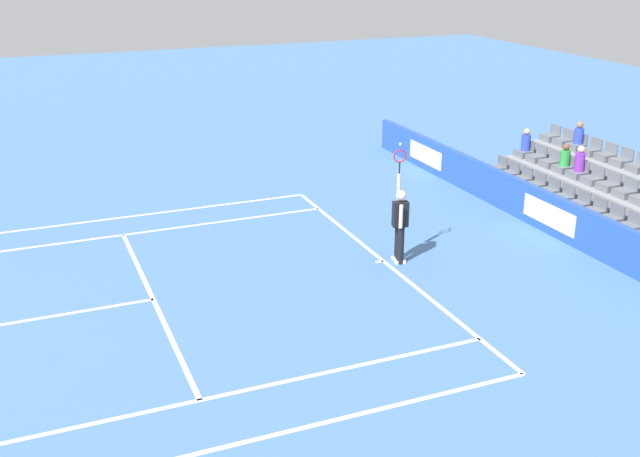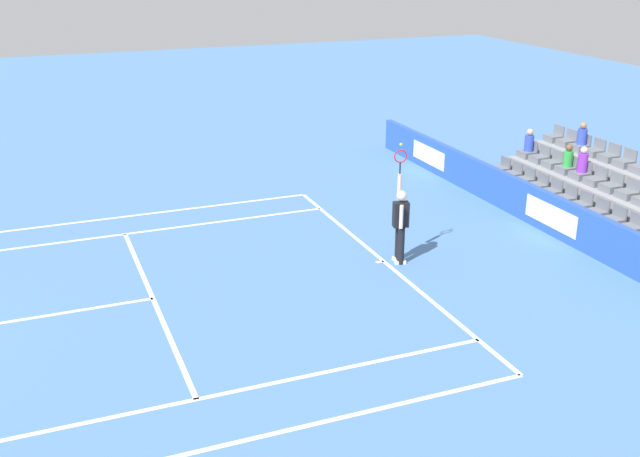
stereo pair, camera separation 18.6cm
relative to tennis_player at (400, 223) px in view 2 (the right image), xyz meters
name	(u,v)px [view 2 (the right image)]	position (x,y,z in m)	size (l,w,h in m)	color
line_baseline	(384,261)	(0.15, 0.33, -0.99)	(10.97, 0.10, 0.01)	white
line_service	(153,298)	(0.15, 5.82, -0.99)	(8.23, 0.10, 0.01)	white
line_singles_sideline_left	(107,236)	(4.26, 6.28, -0.99)	(0.10, 11.89, 0.01)	white
line_singles_sideline_right	(169,405)	(-3.97, 6.28, -0.99)	(0.10, 11.89, 0.01)	white
line_doubles_sideline_left	(101,220)	(5.63, 6.28, -0.99)	(0.10, 11.89, 0.01)	white
line_doubles_sideline_right	(187,454)	(-5.34, 6.28, -0.99)	(0.10, 11.89, 0.01)	white
line_centre_mark	(380,262)	(0.15, 0.43, -0.99)	(0.10, 0.20, 0.01)	white
sponsor_barrier	(554,215)	(0.15, -4.55, -0.47)	(19.20, 0.22, 1.05)	blue
tennis_player	(400,223)	(0.00, 0.00, 0.00)	(0.51, 0.40, 2.85)	black
stadium_stand	(624,204)	(0.16, -6.87, -0.45)	(8.68, 2.85, 2.15)	gray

